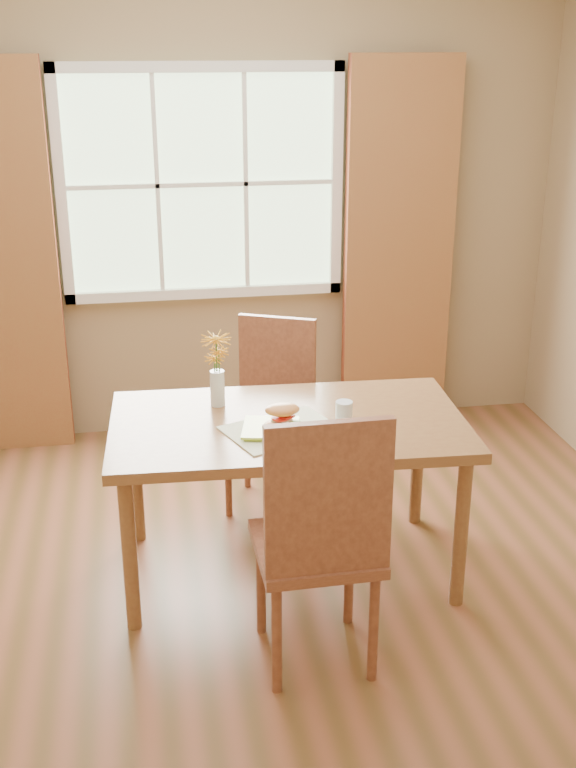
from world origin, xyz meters
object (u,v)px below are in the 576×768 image
Objects in this scene: dining_table at (288,437)px; chair_far at (272,405)px; flower_vase at (217,363)px; chair_near at (322,535)px; croissant_sandwich at (282,417)px; water_glass at (344,414)px.

dining_table is 1.62× the size of chair_far.
dining_table is 4.65× the size of flower_vase.
chair_near is at bearing -87.33° from dining_table.
croissant_sandwich is at bearing -55.46° from flower_vase.
chair_far is 0.85m from water_glass.
chair_far is 8.90× the size of water_glass.
water_glass is at bearing 69.38° from chair_near.
dining_table is at bearing 157.99° from water_glass.
chair_far is at bearing 89.72° from dining_table.
chair_far is (0.03, 0.70, -0.14)m from dining_table.
dining_table is 1.44× the size of chair_near.
dining_table is 10.00× the size of croissant_sandwich.
chair_near is 3.24× the size of flower_vase.
water_glass is (0.22, 0.62, 0.20)m from chair_near.
flower_vase is (-0.51, 0.31, 0.15)m from water_glass.
chair_near reaches higher than croissant_sandwich.
water_glass is 0.32× the size of flower_vase.
chair_far is at bearing 103.54° from water_glass.
chair_far is at bearing 56.29° from flower_vase.
chair_far is 0.70m from flower_vase.
chair_far reaches higher than dining_table.
chair_near reaches higher than flower_vase.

